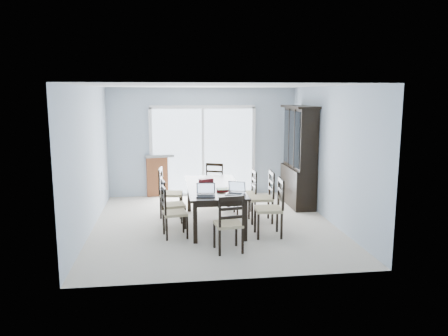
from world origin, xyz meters
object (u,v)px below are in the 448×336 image
Objects in this scene: laptop_silver at (235,191)px; hot_tub at (179,169)px; chair_end_near at (230,218)px; laptop_dark at (206,194)px; chair_right_mid at (266,191)px; game_box at (206,180)px; chair_left_near at (170,206)px; chair_right_near at (274,201)px; chair_left_mid at (169,199)px; china_hutch at (299,157)px; chair_end_far at (213,180)px; dining_table at (214,190)px; cell_phone at (225,198)px; chair_right_far at (249,187)px; chair_left_far at (166,187)px.

hot_tub is (-0.84, 4.10, -0.29)m from laptop_silver.
chair_end_near is 0.79m from laptop_dark.
game_box is at bearing 76.20° from chair_right_mid.
chair_right_near reaches higher than chair_left_near.
chair_right_mid reaches higher than chair_left_mid.
chair_end_near is at bearing -125.03° from china_hutch.
chair_left_mid is 2.85× the size of laptop_silver.
chair_left_near reaches higher than laptop_dark.
chair_end_far is (0.07, 3.03, -0.01)m from chair_end_near.
chair_right_near is at bearing -69.88° from hot_tub.
chair_end_far reaches higher than dining_table.
cell_phone is (0.92, -0.92, 0.21)m from chair_left_mid.
chair_end_near reaches higher than dining_table.
china_hutch is 8.33× the size of game_box.
chair_right_mid is 3.37× the size of laptop_dark.
chair_end_far reaches higher than game_box.
chair_right_far is (-0.22, 0.56, -0.04)m from chair_right_mid.
chair_left_near is 1.97m from chair_right_mid.
chair_end_near is at bearing -82.54° from hot_tub.
laptop_dark is 0.93× the size of laptop_silver.
chair_right_near is at bearing -47.18° from game_box.
chair_right_far is 10.31× the size of cell_phone.
china_hutch reaches higher than dining_table.
chair_right_near reaches higher than dining_table.
chair_right_mid is (1.86, 0.15, 0.05)m from chair_left_mid.
chair_end_near is 1.01× the size of chair_end_far.
game_box is (-2.14, -0.87, -0.29)m from china_hutch.
chair_right_near reaches higher than chair_right_far.
chair_right_mid is 0.52× the size of hot_tub.
chair_end_near is 0.49× the size of hot_tub.
hot_tub reaches higher than laptop_silver.
laptop_silver is at bearing 113.46° from chair_end_far.
chair_left_mid is at bearing -155.18° from china_hutch.
hot_tub is at bearing 27.01° from chair_right_mid.
laptop_silver reaches higher than game_box.
chair_left_far is at bearing 73.53° from chair_right_mid.
chair_end_near is (0.93, -1.44, 0.02)m from chair_left_mid.
chair_right_far is at bearing 23.58° from chair_right_mid.
china_hutch is at bearing 84.03° from cell_phone.
chair_right_near reaches higher than chair_left_mid.
china_hutch is 2.13× the size of chair_left_near.
laptop_silver is (1.18, -1.42, 0.20)m from chair_left_far.
china_hutch is 2.11× the size of chair_left_mid.
cell_phone is at bearing 154.73° from chair_right_far.
chair_right_mid reaches higher than laptop_dark.
chair_left_far is at bearing -97.10° from hot_tub.
laptop_dark is at bearing 63.41° from chair_left_near.
cell_phone is (0.96, -1.69, 0.15)m from chair_left_far.
chair_right_far is at bearing 94.11° from chair_left_far.
chair_right_mid reaches higher than game_box.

